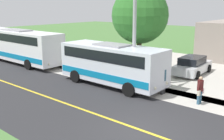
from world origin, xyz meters
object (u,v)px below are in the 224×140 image
(shuttle_bus_front, at_px, (112,63))
(pedestrian_with_bags, at_px, (200,89))
(tree_curbside, at_px, (140,15))
(pedestrian_waiting, at_px, (163,79))
(transit_bus_rear, at_px, (18,44))
(street_light_pole, at_px, (133,21))
(parked_car_near, at_px, (193,66))

(shuttle_bus_front, relative_size, pedestrian_with_bags, 4.93)
(shuttle_bus_front, distance_m, tree_curbside, 4.24)
(tree_curbside, bearing_deg, pedestrian_with_bags, 66.83)
(pedestrian_waiting, bearing_deg, transit_bus_rear, -88.02)
(tree_curbside, bearing_deg, pedestrian_waiting, 56.05)
(transit_bus_rear, xyz_separation_m, pedestrian_with_bags, (-0.35, 18.26, -0.91))
(transit_bus_rear, distance_m, tree_curbside, 13.03)
(shuttle_bus_front, bearing_deg, pedestrian_with_bags, 92.88)
(pedestrian_waiting, bearing_deg, tree_curbside, -123.95)
(shuttle_bus_front, bearing_deg, pedestrian_waiting, 97.74)
(pedestrian_with_bags, bearing_deg, street_light_pole, -90.06)
(shuttle_bus_front, height_order, street_light_pole, street_light_pole)
(pedestrian_with_bags, xyz_separation_m, pedestrian_waiting, (-0.20, -2.45, 0.14))
(transit_bus_rear, relative_size, parked_car_near, 2.59)
(shuttle_bus_front, distance_m, street_light_pole, 3.27)
(pedestrian_waiting, distance_m, tree_curbside, 5.60)
(pedestrian_with_bags, relative_size, pedestrian_waiting, 0.88)
(shuttle_bus_front, distance_m, transit_bus_rear, 12.05)
(pedestrian_waiting, xyz_separation_m, parked_car_near, (-6.01, -0.69, -0.30))
(pedestrian_waiting, relative_size, parked_car_near, 0.41)
(shuttle_bus_front, xyz_separation_m, tree_curbside, (-2.84, 0.31, 3.13))
(shuttle_bus_front, relative_size, street_light_pole, 0.98)
(transit_bus_rear, relative_size, street_light_pole, 1.43)
(pedestrian_with_bags, xyz_separation_m, street_light_pole, (-0.01, -4.68, 3.61))
(pedestrian_with_bags, bearing_deg, transit_bus_rear, -88.91)
(street_light_pole, bearing_deg, transit_bus_rear, -88.51)
(street_light_pole, bearing_deg, tree_curbside, -154.09)
(transit_bus_rear, distance_m, pedestrian_with_bags, 18.29)
(shuttle_bus_front, bearing_deg, street_light_pole, 101.72)
(transit_bus_rear, distance_m, street_light_pole, 13.85)
(street_light_pole, distance_m, tree_curbside, 2.82)
(pedestrian_with_bags, xyz_separation_m, tree_curbside, (-2.53, -5.91, 3.87))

